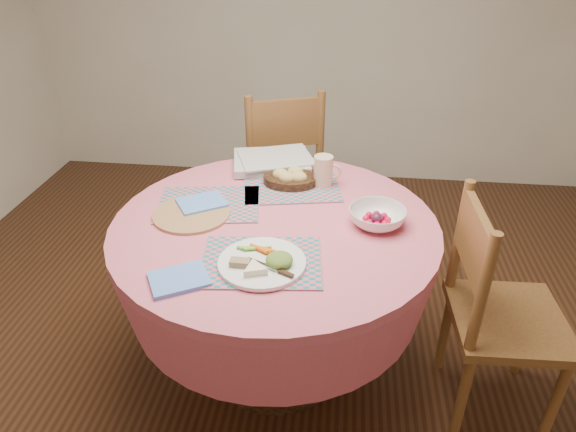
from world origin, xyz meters
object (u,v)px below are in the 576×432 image
Objects in this scene: chair_right at (496,310)px; dinner_plate at (264,262)px; dining_table at (276,264)px; wicker_trivet at (192,214)px; fruit_bowl at (377,217)px; chair_back at (280,168)px; bread_bowl at (290,177)px; latte_mug at (324,171)px.

chair_right is 0.91m from dinner_plate.
chair_right is at bearing -6.62° from dining_table.
dining_table is at bearing -2.47° from wicker_trivet.
dining_table is 1.34× the size of chair_right.
chair_back is at bearing 117.49° from fruit_bowl.
fruit_bowl is (0.36, -0.29, -0.00)m from bread_bowl.
dining_table is 1.25× the size of chair_back.
chair_back is at bearing 95.13° from dinner_plate.
wicker_trivet is at bearing 137.48° from dinner_plate.
dining_table is 5.39× the size of bread_bowl.
chair_right is 3.18× the size of dinner_plate.
dinner_plate is 0.63m from latte_mug.
dinner_plate reaches higher than wicker_trivet.
latte_mug is at bearing 1.68° from bread_bowl.
bread_bowl is at bearing 61.04° from chair_right.
dining_table is at bearing 90.60° from dinner_plate.
fruit_bowl is (0.49, -0.94, 0.27)m from chair_back.
chair_right reaches higher than bread_bowl.
wicker_trivet is at bearing -148.10° from latte_mug.
dinner_plate is at bearing -42.52° from wicker_trivet.
fruit_bowl is at bearing 39.68° from dinner_plate.
chair_back is 0.77m from latte_mug.
dining_table is at bearing -94.02° from bread_bowl.
dining_table is at bearing 81.22° from chair_right.
chair_back is at bearing 77.16° from wicker_trivet.
bread_bowl reaches higher than dinner_plate.
bread_bowl reaches higher than dining_table.
latte_mug is (0.16, 0.32, 0.27)m from dining_table.
chair_back is (-0.11, 0.97, -0.04)m from dining_table.
latte_mug is at bearing 75.10° from dinner_plate.
dining_table is at bearing -176.26° from fruit_bowl.
dining_table is 0.44m from fruit_bowl.
bread_bowl is (0.35, 0.30, 0.03)m from wicker_trivet.
chair_right is (0.84, -0.10, -0.07)m from dining_table.
chair_back reaches higher than wicker_trivet.
latte_mug is (0.27, -0.65, 0.31)m from chair_back.
bread_bowl is at bearing 85.98° from dining_table.
chair_right is 0.96m from bread_bowl.
wicker_trivet is (-0.33, 0.01, 0.20)m from dining_table.
dining_table is at bearing 75.81° from chair_back.
wicker_trivet is 1.30× the size of bread_bowl.
wicker_trivet is 0.45m from dinner_plate.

